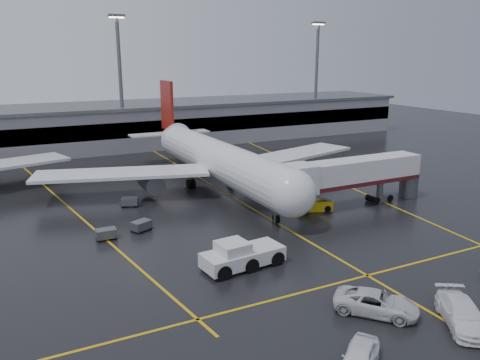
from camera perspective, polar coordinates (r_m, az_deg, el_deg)
name	(u,v)px	position (r m, az deg, el deg)	size (l,w,h in m)	color
ground	(247,206)	(59.81, 0.84, -3.06)	(220.00, 220.00, 0.00)	black
apron_line_centre	(247,206)	(59.81, 0.84, -3.05)	(0.25, 90.00, 0.02)	gold
apron_line_stop	(367,275)	(42.92, 14.89, -10.91)	(60.00, 0.25, 0.02)	gold
apron_line_left	(68,206)	(63.43, -19.82, -2.91)	(0.25, 70.00, 0.02)	gold
apron_line_right	(318,173)	(77.24, 9.25, 0.82)	(0.25, 70.00, 0.02)	gold
terminal	(140,124)	(102.82, -11.75, 6.56)	(122.00, 19.00, 8.60)	gray
light_mast_mid	(120,76)	(94.98, -14.06, 11.96)	(3.00, 1.20, 25.45)	#595B60
light_mast_right	(316,72)	(113.96, 9.08, 12.57)	(3.00, 1.20, 25.45)	#595B60
main_airliner	(215,158)	(67.19, -3.00, 2.61)	(48.80, 45.60, 14.10)	silver
jet_bridge	(356,175)	(60.44, 13.57, 0.58)	(19.90, 3.40, 6.05)	silver
pushback_tractor	(241,256)	(42.64, 0.10, -9.03)	(7.63, 3.79, 2.64)	silver
belt_loader	(315,205)	(58.70, 8.94, -2.95)	(4.29, 2.93, 2.51)	gold
service_van_a	(376,303)	(37.04, 15.90, -13.86)	(2.77, 6.01, 1.67)	silver
service_van_b	(462,314)	(37.60, 24.92, -14.21)	(2.43, 5.99, 1.74)	white
service_van_d	(359,358)	(31.08, 14.00, -19.83)	(1.85, 4.59, 1.56)	white
baggage_cart_a	(141,225)	(52.29, -11.67, -5.29)	(2.36, 2.03, 1.12)	#595B60
baggage_cart_b	(106,233)	(50.78, -15.63, -6.14)	(2.03, 1.34, 1.12)	#595B60
baggage_cart_c	(130,201)	(60.91, -12.96, -2.50)	(2.35, 1.98, 1.12)	#595B60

